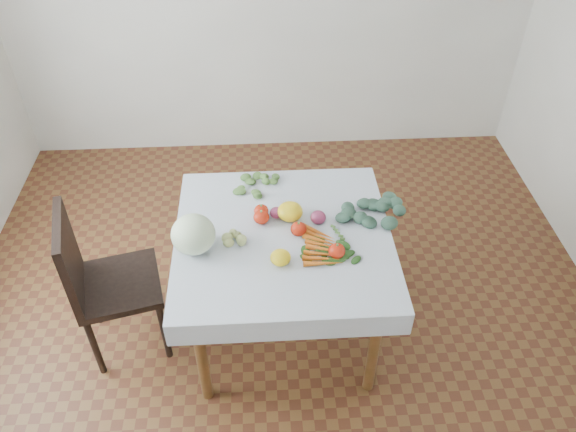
% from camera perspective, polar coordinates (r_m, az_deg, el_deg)
% --- Properties ---
extents(ground, '(4.00, 4.00, 0.00)m').
position_cam_1_polar(ground, '(3.48, -0.40, -11.09)').
color(ground, brown).
extents(table, '(1.00, 1.00, 0.75)m').
position_cam_1_polar(table, '(2.99, -0.46, -3.38)').
color(table, brown).
rests_on(table, ground).
extents(tablecloth, '(1.12, 1.12, 0.01)m').
position_cam_1_polar(tablecloth, '(2.92, -0.47, -1.98)').
color(tablecloth, silver).
rests_on(tablecloth, table).
extents(chair, '(0.52, 0.52, 0.96)m').
position_cam_1_polar(chair, '(3.15, -18.69, -5.94)').
color(chair, black).
rests_on(chair, ground).
extents(cabbage, '(0.29, 0.29, 0.20)m').
position_cam_1_polar(cabbage, '(2.82, -9.60, -1.85)').
color(cabbage, silver).
rests_on(cabbage, tablecloth).
extents(tomato_a, '(0.10, 0.10, 0.07)m').
position_cam_1_polar(tomato_a, '(2.90, 1.08, -1.33)').
color(tomato_a, red).
rests_on(tomato_a, tablecloth).
extents(tomato_b, '(0.10, 0.10, 0.07)m').
position_cam_1_polar(tomato_b, '(3.01, -2.73, 0.52)').
color(tomato_b, red).
rests_on(tomato_b, tablecloth).
extents(tomato_c, '(0.11, 0.11, 0.07)m').
position_cam_1_polar(tomato_c, '(2.97, -2.72, -0.11)').
color(tomato_c, red).
rests_on(tomato_c, tablecloth).
extents(tomato_d, '(0.09, 0.09, 0.07)m').
position_cam_1_polar(tomato_d, '(2.79, 4.99, -3.55)').
color(tomato_d, red).
rests_on(tomato_d, tablecloth).
extents(heirloom_back, '(0.16, 0.16, 0.10)m').
position_cam_1_polar(heirloom_back, '(2.99, 0.22, 0.45)').
color(heirloom_back, yellow).
rests_on(heirloom_back, tablecloth).
extents(heirloom_front, '(0.12, 0.12, 0.07)m').
position_cam_1_polar(heirloom_front, '(2.75, -0.77, -4.24)').
color(heirloom_front, yellow).
rests_on(heirloom_front, tablecloth).
extents(onion_a, '(0.08, 0.08, 0.06)m').
position_cam_1_polar(onion_a, '(3.01, -1.19, 0.34)').
color(onion_a, maroon).
rests_on(onion_a, tablecloth).
extents(onion_b, '(0.09, 0.09, 0.07)m').
position_cam_1_polar(onion_b, '(2.97, 3.08, -0.14)').
color(onion_b, maroon).
rests_on(onion_b, tablecloth).
extents(tomatillo_cluster, '(0.15, 0.09, 0.04)m').
position_cam_1_polar(tomatillo_cluster, '(2.87, -5.12, -2.40)').
color(tomatillo_cluster, '#C9D47A').
rests_on(tomatillo_cluster, tablecloth).
extents(carrot_bunch, '(0.20, 0.31, 0.03)m').
position_cam_1_polar(carrot_bunch, '(2.84, 3.57, -3.20)').
color(carrot_bunch, orange).
rests_on(carrot_bunch, tablecloth).
extents(kale_bunch, '(0.39, 0.29, 0.05)m').
position_cam_1_polar(kale_bunch, '(3.05, 8.46, 0.35)').
color(kale_bunch, '#395D4C').
rests_on(kale_bunch, tablecloth).
extents(basil_bunch, '(0.30, 0.23, 0.01)m').
position_cam_1_polar(basil_bunch, '(2.85, 4.22, -3.23)').
color(basil_bunch, '#25531A').
rests_on(basil_bunch, tablecloth).
extents(dill_bunch, '(0.23, 0.23, 0.03)m').
position_cam_1_polar(dill_bunch, '(3.22, -3.06, 3.06)').
color(dill_bunch, '#557E39').
rests_on(dill_bunch, tablecloth).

